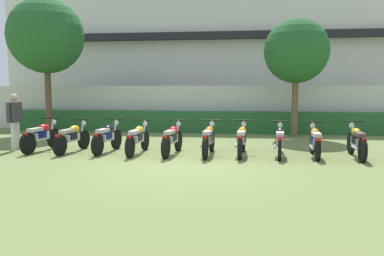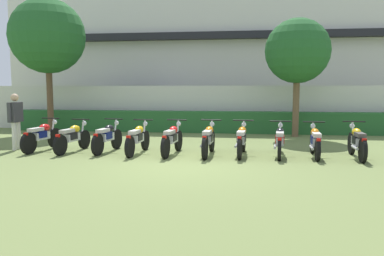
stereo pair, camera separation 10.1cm
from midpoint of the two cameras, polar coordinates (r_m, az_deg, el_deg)
ground at (r=9.23m, az=-1.76°, el=-5.73°), size 60.00×60.00×0.00m
building at (r=23.11m, az=3.59°, el=12.03°), size 22.95×6.50×8.58m
compound_wall at (r=16.76m, az=2.25°, el=3.00°), size 21.80×0.30×1.98m
hedge_row at (r=16.10m, az=2.03°, el=0.94°), size 17.44×0.70×0.89m
parked_car at (r=19.12m, az=-9.49°, el=3.14°), size 4.53×2.13×1.89m
tree_near_inspector at (r=16.96m, az=-21.32°, el=12.77°), size 3.05×3.05×5.53m
tree_far_side at (r=15.18m, az=15.27°, el=11.07°), size 2.45×2.45×4.51m
motorcycle_in_row_0 at (r=12.16m, az=-21.99°, el=-1.13°), size 0.60×1.84×0.97m
motorcycle_in_row_1 at (r=11.66m, az=-17.86°, el=-1.34°), size 0.60×1.84×0.95m
motorcycle_in_row_2 at (r=11.37m, az=-12.92°, el=-1.34°), size 0.60×1.83×0.96m
motorcycle_in_row_3 at (r=10.96m, az=-8.44°, el=-1.55°), size 0.60×1.95×0.96m
motorcycle_in_row_4 at (r=10.72m, az=-3.26°, el=-1.63°), size 0.60×1.94×0.97m
motorcycle_in_row_5 at (r=10.57m, az=2.26°, el=-1.70°), size 0.60×1.93×0.98m
motorcycle_in_row_6 at (r=10.65m, az=7.25°, el=-1.72°), size 0.60×1.92×0.96m
motorcycle_in_row_7 at (r=10.74m, az=12.83°, el=-1.81°), size 0.60×1.93×0.95m
motorcycle_in_row_8 at (r=10.86m, az=17.79°, el=-1.87°), size 0.60×1.79×0.95m
motorcycle_in_row_9 at (r=11.05m, az=23.34°, el=-1.87°), size 0.60×1.89×0.97m
inspector_person at (r=12.68m, az=-25.38°, el=1.56°), size 0.23×0.69×1.71m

